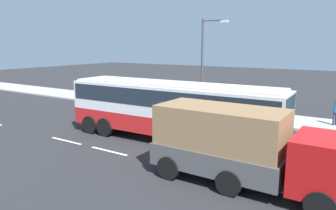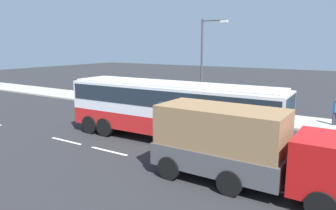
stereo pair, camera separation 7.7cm
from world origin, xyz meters
TOP-DOWN VIEW (x-y plane):
  - ground_plane at (0.00, 0.00)m, footprint 120.00×120.00m
  - sidewalk_curb at (0.00, 8.74)m, footprint 80.00×4.00m
  - lane_centreline at (1.12, -2.55)m, footprint 39.98×0.16m
  - coach_bus at (-1.30, 0.65)m, footprint 12.56×2.99m
  - cargo_truck at (3.93, -2.65)m, footprint 7.40×2.68m
  - pedestrian_near_curb at (6.24, 8.94)m, footprint 0.32×0.32m
  - pedestrian_at_crossing at (-1.76, 8.66)m, footprint 0.32×0.32m
  - street_lamp at (-2.42, 7.09)m, footprint 1.99×0.24m

SIDE VIEW (x-z plane):
  - ground_plane at x=0.00m, z-range 0.00..0.00m
  - lane_centreline at x=1.12m, z-range 0.00..0.01m
  - sidewalk_curb at x=0.00m, z-range 0.00..0.15m
  - pedestrian_at_crossing at x=-1.76m, z-range 0.27..1.86m
  - pedestrian_near_curb at x=6.24m, z-range 0.29..2.04m
  - cargo_truck at x=3.93m, z-range 0.11..3.07m
  - coach_bus at x=-1.30m, z-range 0.41..3.71m
  - street_lamp at x=-2.42m, z-range 0.70..7.75m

